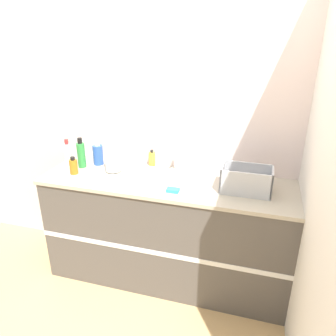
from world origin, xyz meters
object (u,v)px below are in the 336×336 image
Objects in this scene: bottle_blue at (98,154)px; bottle_white_spray at (68,154)px; bottle_amber at (74,166)px; sink at (173,177)px; dish_rack at (246,182)px; soap_dispenser at (152,159)px; bottle_green at (81,154)px; paper_towel_roll at (113,157)px.

bottle_blue is 0.87× the size of bottle_white_spray.
bottle_amber is at bearing -112.40° from bottle_blue.
sink reaches higher than bottle_blue.
bottle_blue is at bearing 67.60° from bottle_amber.
dish_rack reaches higher than soap_dispenser.
dish_rack is 1.29m from bottle_blue.
bottle_amber is 0.60× the size of bottle_white_spray.
bottle_blue is at bearing 172.23° from dish_rack.
bottle_green is 1.73× the size of soap_dispenser.
bottle_green is at bearing -137.31° from bottle_blue.
bottle_white_spray is 1.61× the size of soap_dispenser.
dish_rack is 1.50× the size of bottle_white_spray.
bottle_green reaches higher than dish_rack.
bottle_amber is at bearing -171.39° from sink.
bottle_white_spray is (-0.13, 0.13, 0.04)m from bottle_amber.
bottle_green is at bearing 178.58° from sink.
paper_towel_roll is at bearing 23.69° from bottle_amber.
dish_rack is at bearing 2.74° from bottle_amber.
bottle_white_spray is at bearing -164.81° from soap_dispenser.
bottle_amber is (-0.29, -0.13, -0.06)m from paper_towel_roll.
sink is at bearing -0.57° from bottle_white_spray.
sink reaches higher than paper_towel_roll.
bottle_amber is at bearing -177.26° from dish_rack.
bottle_white_spray is (-0.12, -0.01, -0.01)m from bottle_green.
bottle_blue reaches higher than dish_rack.
sink is 3.97× the size of bottle_amber.
bottle_white_spray is at bearing 179.43° from sink.
paper_towel_roll is 0.42m from bottle_white_spray.
sink is 0.82m from bottle_amber.
sink is 0.53m from paper_towel_roll.
sink is 0.94m from bottle_white_spray.
bottle_green is (-1.38, 0.08, 0.04)m from dish_rack.
sink is at bearing -1.42° from bottle_green.
paper_towel_roll is at bearing -29.84° from bottle_blue.
bottle_white_spray is (-0.94, 0.01, 0.09)m from sink.
bottle_amber is at bearing -156.31° from paper_towel_roll.
paper_towel_roll is 0.34m from soap_dispenser.
sink is 0.32m from soap_dispenser.
paper_towel_roll is at bearing -2.79° from bottle_green.
bottle_blue reaches higher than soap_dispenser.
bottle_green reaches higher than bottle_amber.
paper_towel_roll is at bearing -144.89° from soap_dispenser.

